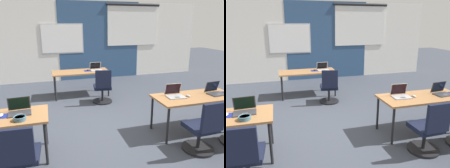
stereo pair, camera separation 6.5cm
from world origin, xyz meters
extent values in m
plane|color=#383D47|center=(0.00, 0.00, 0.00)|extent=(24.00, 24.00, 0.00)
cube|color=silver|center=(0.00, 4.20, 1.40)|extent=(10.00, 0.20, 2.80)
cube|color=#2D4C75|center=(1.04, 4.09, 1.40)|extent=(3.00, 0.01, 2.80)
cube|color=#B7B7BC|center=(-0.33, 4.09, 1.51)|extent=(1.48, 0.02, 1.04)
cube|color=white|center=(-0.33, 4.08, 1.51)|extent=(1.40, 0.02, 0.96)
cube|color=white|center=(2.33, 4.08, 1.93)|extent=(2.00, 0.02, 1.43)
cylinder|color=black|center=(2.33, 4.08, 2.70)|extent=(2.10, 0.10, 0.10)
cylinder|color=black|center=(-1.01, -0.90, 0.34)|extent=(0.04, 0.04, 0.68)
cylinder|color=black|center=(-1.01, -0.30, 0.34)|extent=(0.04, 0.04, 0.68)
cube|color=olive|center=(1.75, -0.60, 0.70)|extent=(1.60, 0.70, 0.04)
cylinder|color=black|center=(1.01, -0.90, 0.34)|extent=(0.04, 0.04, 0.68)
cylinder|color=black|center=(1.01, -0.30, 0.34)|extent=(0.04, 0.04, 0.68)
cylinder|color=black|center=(2.49, -0.30, 0.34)|extent=(0.04, 0.04, 0.68)
cube|color=olive|center=(0.00, 2.20, 0.70)|extent=(1.60, 0.70, 0.04)
cylinder|color=black|center=(-0.74, 1.90, 0.34)|extent=(0.04, 0.04, 0.68)
cylinder|color=black|center=(0.74, 1.90, 0.34)|extent=(0.04, 0.04, 0.68)
cylinder|color=black|center=(-0.74, 2.50, 0.34)|extent=(0.04, 0.04, 0.68)
cylinder|color=black|center=(0.74, 2.50, 0.34)|extent=(0.04, 0.04, 0.68)
cube|color=#333338|center=(-1.36, -0.55, 0.73)|extent=(0.35, 0.25, 0.02)
cube|color=#4C4C4F|center=(-1.36, -0.61, 0.74)|extent=(0.09, 0.07, 0.00)
cube|color=#333338|center=(-1.37, -0.42, 0.85)|extent=(0.33, 0.07, 0.22)
cube|color=black|center=(-1.37, -0.42, 0.85)|extent=(0.30, 0.06, 0.19)
cube|color=navy|center=(-1.62, -0.57, 0.72)|extent=(0.22, 0.19, 0.00)
ellipsoid|color=silver|center=(-1.62, -0.57, 0.74)|extent=(0.06, 0.10, 0.03)
cube|color=black|center=(-1.30, -1.23, 0.42)|extent=(0.46, 0.46, 0.08)
cube|color=black|center=(-1.32, -1.48, 0.69)|extent=(0.40, 0.08, 0.46)
cube|color=#B7B7BC|center=(0.45, 2.16, 0.73)|extent=(0.33, 0.23, 0.02)
cube|color=#4C4C4F|center=(0.45, 2.11, 0.74)|extent=(0.09, 0.06, 0.00)
cube|color=#B7B7BC|center=(0.45, 2.31, 0.84)|extent=(0.33, 0.08, 0.21)
cube|color=black|center=(0.45, 2.30, 0.84)|extent=(0.30, 0.07, 0.18)
cube|color=navy|center=(0.21, 2.20, 0.72)|extent=(0.22, 0.19, 0.00)
ellipsoid|color=black|center=(0.21, 2.20, 0.74)|extent=(0.07, 0.11, 0.03)
cylinder|color=black|center=(0.45, 1.48, 0.02)|extent=(0.52, 0.52, 0.04)
cylinder|color=black|center=(0.45, 1.48, 0.21)|extent=(0.06, 0.06, 0.34)
cube|color=black|center=(0.45, 1.48, 0.42)|extent=(0.49, 0.49, 0.08)
cube|color=black|center=(0.42, 1.23, 0.69)|extent=(0.40, 0.11, 0.46)
sphere|color=black|center=(0.48, 1.71, 0.02)|extent=(0.04, 0.04, 0.04)
sphere|color=black|center=(0.66, 1.38, 0.02)|extent=(0.04, 0.04, 0.04)
sphere|color=black|center=(0.22, 1.43, 0.02)|extent=(0.04, 0.04, 0.04)
cube|color=#9E9EA3|center=(1.35, -0.56, 0.73)|extent=(0.34, 0.25, 0.02)
cube|color=#4C4C4F|center=(1.35, -0.61, 0.74)|extent=(0.09, 0.07, 0.00)
cube|color=#9E9EA3|center=(1.36, -0.43, 0.85)|extent=(0.33, 0.07, 0.22)
cube|color=black|center=(1.36, -0.43, 0.85)|extent=(0.30, 0.06, 0.19)
ellipsoid|color=#B2B2B7|center=(1.59, -0.59, 0.74)|extent=(0.07, 0.11, 0.03)
cylinder|color=black|center=(1.42, -1.21, 0.02)|extent=(0.52, 0.52, 0.04)
cylinder|color=black|center=(1.42, -1.21, 0.21)|extent=(0.06, 0.06, 0.34)
cube|color=black|center=(1.42, -1.21, 0.42)|extent=(0.45, 0.45, 0.08)
cube|color=black|center=(1.42, -1.46, 0.69)|extent=(0.40, 0.07, 0.46)
sphere|color=black|center=(1.41, -0.98, 0.02)|extent=(0.04, 0.04, 0.04)
sphere|color=black|center=(1.64, -1.28, 0.02)|extent=(0.04, 0.04, 0.04)
sphere|color=black|center=(1.20, -1.29, 0.02)|extent=(0.04, 0.04, 0.04)
cube|color=#333338|center=(2.20, -0.65, 0.73)|extent=(0.35, 0.26, 0.02)
cube|color=#4C4C4F|center=(2.21, -0.70, 0.74)|extent=(0.10, 0.07, 0.00)
cube|color=#333338|center=(2.19, -0.51, 0.85)|extent=(0.33, 0.09, 0.22)
cube|color=black|center=(2.19, -0.51, 0.85)|extent=(0.30, 0.07, 0.19)
cylinder|color=#3D6070|center=(-1.34, -0.80, 0.75)|extent=(0.17, 0.17, 0.05)
torus|color=#3D6070|center=(-1.34, -0.80, 0.78)|extent=(0.18, 0.18, 0.02)
cylinder|color=gold|center=(-1.34, -0.80, 0.77)|extent=(0.14, 0.14, 0.01)
camera|label=1|loc=(-0.90, -3.91, 2.06)|focal=35.06mm
camera|label=2|loc=(-0.84, -3.93, 2.06)|focal=35.06mm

